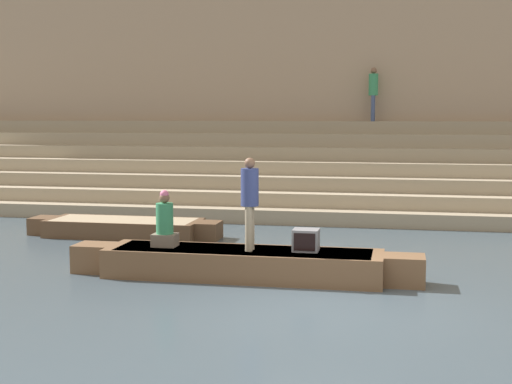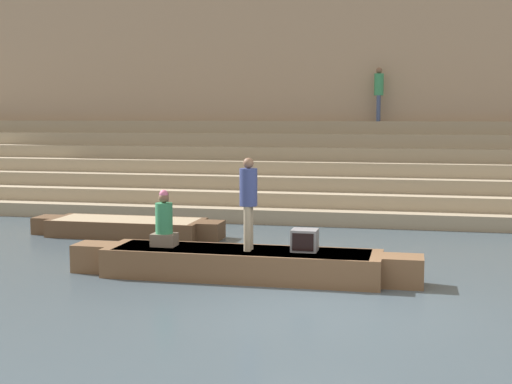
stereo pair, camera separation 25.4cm
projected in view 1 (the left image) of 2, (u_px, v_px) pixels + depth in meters
ground_plane at (328, 304)px, 10.95m from camera, size 120.00×120.00×0.00m
ghat_steps at (363, 181)px, 20.97m from camera, size 36.00×4.40×2.69m
back_wall at (368, 60)px, 22.69m from camera, size 34.20×1.28×9.32m
rowboat_main at (243, 263)px, 12.66m from camera, size 6.32×1.28×0.51m
person_standing at (250, 197)px, 12.46m from camera, size 0.31×0.31×1.64m
person_rowing at (165, 224)px, 12.90m from camera, size 0.44×0.34×1.03m
tv_set at (306, 240)px, 12.49m from camera, size 0.45×0.42×0.39m
moored_boat_shore at (124, 227)px, 17.00m from camera, size 4.70×1.31×0.41m
mooring_post at (164, 221)px, 15.43m from camera, size 0.12×0.12×1.22m
person_on_steps at (373, 90)px, 21.86m from camera, size 0.29×0.29×1.64m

